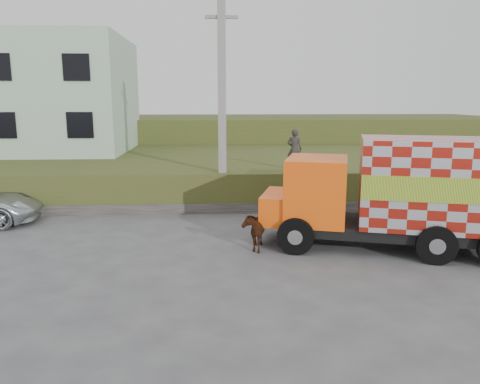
{
  "coord_description": "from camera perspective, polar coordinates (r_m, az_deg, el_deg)",
  "views": [
    {
      "loc": [
        -1.34,
        -13.26,
        4.26
      ],
      "look_at": [
        -0.49,
        1.65,
        1.3
      ],
      "focal_mm": 35.0,
      "sensor_mm": 36.0,
      "label": 1
    }
  ],
  "objects": [
    {
      "name": "ground",
      "position": [
        13.99,
        2.4,
        -6.52
      ],
      "size": [
        120.0,
        120.0,
        0.0
      ],
      "primitive_type": "plane",
      "color": "#474749",
      "rests_on": "ground"
    },
    {
      "name": "cargo_truck",
      "position": [
        14.02,
        19.29,
        -0.13
      ],
      "size": [
        7.55,
        4.16,
        3.21
      ],
      "rotation": [
        0.0,
        0.0,
        -0.28
      ],
      "color": "black",
      "rests_on": "ground"
    },
    {
      "name": "pedestrian",
      "position": [
        18.9,
        6.65,
        5.21
      ],
      "size": [
        0.69,
        0.56,
        1.62
      ],
      "primitive_type": "imported",
      "rotation": [
        0.0,
        0.0,
        2.8
      ],
      "color": "#302D2B",
      "rests_on": "embankment"
    },
    {
      "name": "embankment",
      "position": [
        23.56,
        0.03,
        2.64
      ],
      "size": [
        40.0,
        12.0,
        1.5
      ],
      "primitive_type": "cube",
      "color": "#36501A",
      "rests_on": "ground"
    },
    {
      "name": "embankment_far",
      "position": [
        35.39,
        -1.1,
        6.73
      ],
      "size": [
        40.0,
        12.0,
        3.0
      ],
      "primitive_type": "cube",
      "color": "#36501A",
      "rests_on": "ground"
    },
    {
      "name": "retaining_strip",
      "position": [
        17.94,
        -5.29,
        -1.92
      ],
      "size": [
        16.0,
        0.5,
        0.4
      ],
      "primitive_type": "cube",
      "color": "#595651",
      "rests_on": "ground"
    },
    {
      "name": "cow",
      "position": [
        13.55,
        1.65,
        -4.58
      ],
      "size": [
        0.77,
        1.42,
        1.15
      ],
      "primitive_type": "imported",
      "rotation": [
        0.0,
        0.0,
        -0.12
      ],
      "color": "black",
      "rests_on": "ground"
    },
    {
      "name": "building",
      "position": [
        27.98,
        -23.91,
        10.76
      ],
      "size": [
        10.0,
        8.0,
        6.0
      ],
      "primitive_type": "cube",
      "color": "#A1BDA2",
      "rests_on": "embankment"
    },
    {
      "name": "utility_pole",
      "position": [
        17.86,
        -2.21,
        10.61
      ],
      "size": [
        1.2,
        0.3,
        8.0
      ],
      "color": "gray",
      "rests_on": "ground"
    }
  ]
}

